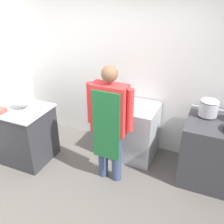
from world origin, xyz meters
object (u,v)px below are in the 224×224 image
at_px(stove, 215,152).
at_px(plastic_tub, 1,111).
at_px(person_cook, 109,119).
at_px(mixing_bowl, 23,105).
at_px(fridge_unit, 137,132).
at_px(stock_pot, 209,107).

bearing_deg(stove, plastic_tub, -163.85).
relative_size(stove, person_cook, 0.56).
relative_size(mixing_bowl, plastic_tub, 1.98).
bearing_deg(person_cook, fridge_unit, 74.46).
bearing_deg(stove, mixing_bowl, -167.33).
xyz_separation_m(stove, person_cook, (-1.38, -0.56, 0.51)).
relative_size(fridge_unit, plastic_tub, 6.53).
height_order(stove, plastic_tub, stove).
xyz_separation_m(plastic_tub, stock_pot, (2.79, 1.00, 0.15)).
relative_size(stove, fridge_unit, 1.06).
bearing_deg(person_cook, plastic_tub, -169.39).
bearing_deg(person_cook, stock_pot, 30.81).
relative_size(fridge_unit, person_cook, 0.52).
distance_m(fridge_unit, person_cook, 0.87).
bearing_deg(mixing_bowl, stock_pot, 16.50).
bearing_deg(fridge_unit, plastic_tub, -151.72).
bearing_deg(fridge_unit, stock_pot, 2.20).
bearing_deg(mixing_bowl, plastic_tub, -131.37).
xyz_separation_m(fridge_unit, mixing_bowl, (-1.58, -0.72, 0.50)).
height_order(plastic_tub, stock_pot, stock_pot).
bearing_deg(mixing_bowl, fridge_unit, 24.61).
xyz_separation_m(person_cook, mixing_bowl, (-1.40, -0.06, -0.03)).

